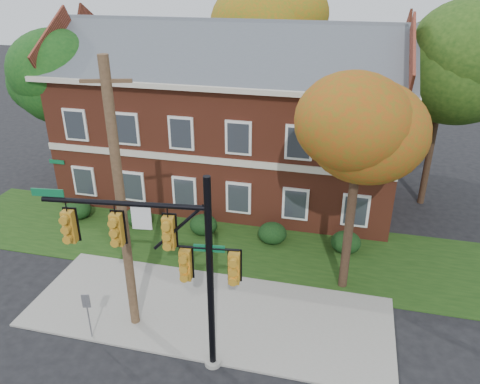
% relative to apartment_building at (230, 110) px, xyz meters
% --- Properties ---
extents(ground, '(120.00, 120.00, 0.00)m').
position_rel_apartment_building_xyz_m(ground, '(2.00, -11.95, -4.99)').
color(ground, black).
rests_on(ground, ground).
extents(sidewalk, '(14.00, 5.00, 0.08)m').
position_rel_apartment_building_xyz_m(sidewalk, '(2.00, -10.95, -4.95)').
color(sidewalk, gray).
rests_on(sidewalk, ground).
extents(grass_strip, '(30.00, 6.00, 0.04)m').
position_rel_apartment_building_xyz_m(grass_strip, '(2.00, -5.95, -4.97)').
color(grass_strip, '#193811').
rests_on(grass_strip, ground).
extents(apartment_building, '(18.80, 8.80, 9.74)m').
position_rel_apartment_building_xyz_m(apartment_building, '(0.00, 0.00, 0.00)').
color(apartment_building, brown).
rests_on(apartment_building, ground).
extents(hedge_far_left, '(1.40, 1.26, 1.05)m').
position_rel_apartment_building_xyz_m(hedge_far_left, '(-7.00, -5.25, -4.46)').
color(hedge_far_left, black).
rests_on(hedge_far_left, ground).
extents(hedge_left, '(1.40, 1.26, 1.05)m').
position_rel_apartment_building_xyz_m(hedge_left, '(-3.50, -5.25, -4.46)').
color(hedge_left, black).
rests_on(hedge_left, ground).
extents(hedge_center, '(1.40, 1.26, 1.05)m').
position_rel_apartment_building_xyz_m(hedge_center, '(0.00, -5.25, -4.46)').
color(hedge_center, black).
rests_on(hedge_center, ground).
extents(hedge_right, '(1.40, 1.26, 1.05)m').
position_rel_apartment_building_xyz_m(hedge_right, '(3.50, -5.25, -4.46)').
color(hedge_right, black).
rests_on(hedge_right, ground).
extents(hedge_far_right, '(1.40, 1.26, 1.05)m').
position_rel_apartment_building_xyz_m(hedge_far_right, '(7.00, -5.25, -4.46)').
color(hedge_far_right, black).
rests_on(hedge_far_right, ground).
extents(tree_near_right, '(4.50, 4.25, 8.58)m').
position_rel_apartment_building_xyz_m(tree_near_right, '(7.22, -8.09, 1.68)').
color(tree_near_right, black).
rests_on(tree_near_right, ground).
extents(tree_left_rear, '(5.40, 5.10, 8.88)m').
position_rel_apartment_building_xyz_m(tree_left_rear, '(-9.73, -1.12, 1.69)').
color(tree_left_rear, black).
rests_on(tree_left_rear, ground).
extents(tree_right_rear, '(6.30, 5.95, 10.62)m').
position_rel_apartment_building_xyz_m(tree_right_rear, '(11.31, 0.86, 3.13)').
color(tree_right_rear, black).
rests_on(tree_right_rear, ground).
extents(tree_far_rear, '(6.84, 6.46, 11.52)m').
position_rel_apartment_building_xyz_m(tree_far_rear, '(1.34, 7.84, 3.86)').
color(tree_far_rear, black).
rests_on(tree_far_rear, ground).
extents(traffic_signal, '(6.21, 0.96, 6.95)m').
position_rel_apartment_building_xyz_m(traffic_signal, '(1.70, -13.56, -0.67)').
color(traffic_signal, gray).
rests_on(traffic_signal, ground).
extents(utility_pole, '(1.51, 0.53, 9.89)m').
position_rel_apartment_building_xyz_m(utility_pole, '(-0.50, -12.14, 0.03)').
color(utility_pole, '#483321').
rests_on(utility_pole, ground).
extents(sign_post, '(0.28, 0.11, 1.95)m').
position_rel_apartment_building_xyz_m(sign_post, '(-1.67, -13.27, -3.66)').
color(sign_post, slate).
rests_on(sign_post, ground).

